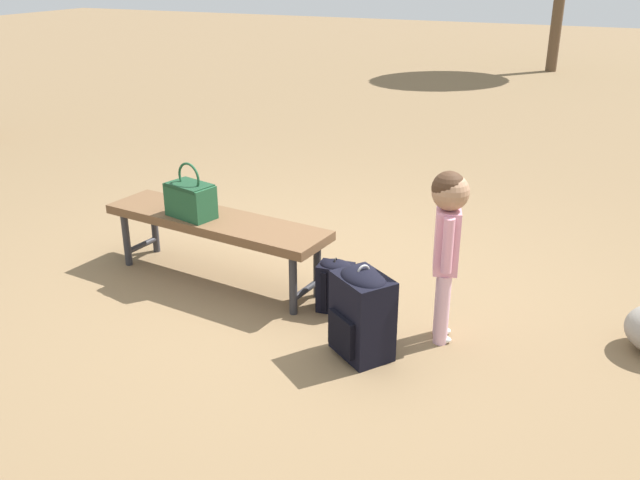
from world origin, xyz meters
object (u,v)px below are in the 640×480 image
child_standing (447,230)px  backpack_small (335,284)px  handbag (190,198)px  backpack_large (362,311)px  park_bench (215,226)px

child_standing → backpack_small: 0.84m
handbag → child_standing: size_ratio=0.37×
child_standing → backpack_small: child_standing is taller
backpack_large → park_bench: bearing=158.5°
park_bench → handbag: (-0.15, -0.05, 0.18)m
park_bench → backpack_small: (0.89, -0.07, -0.22)m
handbag → child_standing: (1.72, -0.09, 0.09)m
child_standing → backpack_large: child_standing is taller
child_standing → backpack_small: (-0.68, 0.07, -0.49)m
park_bench → backpack_small: bearing=-4.4°
child_standing → backpack_large: 0.63m
park_bench → backpack_large: bearing=-21.5°
park_bench → child_standing: bearing=-5.0°
backpack_small → park_bench: bearing=175.6°
handbag → backpack_small: bearing=-1.0°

